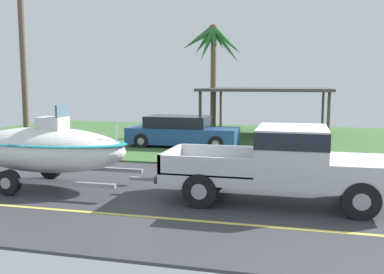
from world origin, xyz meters
TOP-DOWN VIEW (x-y plane):
  - ground at (0.00, 8.38)m, footprint 36.00×22.00m
  - pickup_truck_towing at (-0.41, 0.03)m, footprint 5.48×2.02m
  - boat_on_trailer at (-6.90, 0.03)m, footprint 5.94×2.17m
  - parked_sedan_near at (-5.24, 7.90)m, footprint 4.78×1.83m
  - carport_awning at (-1.93, 12.54)m, footprint 6.35×5.93m
  - palm_tree_mid at (-4.71, 12.46)m, footprint 3.22×2.82m
  - utility_pole at (-10.84, 4.85)m, footprint 0.24×1.80m

SIDE VIEW (x-z plane):
  - ground at x=0.00m, z-range -0.07..0.04m
  - parked_sedan_near at x=-5.24m, z-range -0.02..1.36m
  - pickup_truck_towing at x=-0.41m, z-range 0.11..1.92m
  - boat_on_trailer at x=-6.90m, z-range -0.08..2.18m
  - carport_awning at x=-1.93m, z-range 1.16..3.70m
  - utility_pole at x=-10.84m, z-range 0.16..8.92m
  - palm_tree_mid at x=-4.71m, z-range 1.74..7.60m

